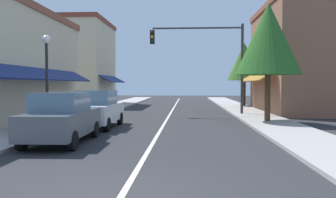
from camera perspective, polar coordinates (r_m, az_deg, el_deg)
ground_plane at (r=23.89m, az=0.37°, el=-2.47°), size 80.00×80.00×0.00m
sidewalk_left at (r=24.78m, az=-12.45°, el=-2.21°), size 2.60×56.00×0.12m
sidewalk_right at (r=24.24m, az=13.48°, el=-2.32°), size 2.60×56.00×0.12m
lane_center_stripe at (r=23.89m, az=0.37°, el=-2.46°), size 0.14×52.00×0.01m
storefront_right_block at (r=27.01m, az=20.28°, el=6.28°), size 5.82×10.20×7.85m
storefront_far_left at (r=35.48m, az=-14.33°, el=5.83°), size 6.67×8.20×8.38m
parked_car_nearest_left at (r=12.38m, az=-17.26°, el=-3.04°), size 1.85×4.14×1.77m
parked_car_second_left at (r=16.47m, az=-11.69°, el=-1.66°), size 1.81×4.12×1.77m
traffic_signal_mast_arm at (r=22.94m, az=7.03°, el=7.75°), size 6.17×0.50×6.03m
street_lamp_left_near at (r=15.85m, az=-19.56°, el=5.30°), size 0.36×0.36×4.18m
tree_right_near at (r=18.92m, az=16.37°, el=9.56°), size 3.42×3.42×6.32m
tree_right_far at (r=32.18m, az=12.60°, el=6.09°), size 3.11×3.11×5.86m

